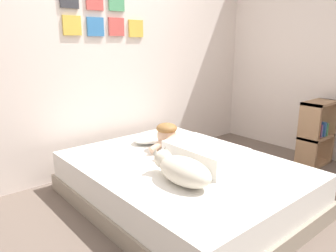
{
  "coord_description": "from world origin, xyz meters",
  "views": [
    {
      "loc": [
        -1.77,
        -1.73,
        1.4
      ],
      "look_at": [
        0.12,
        0.5,
        0.63
      ],
      "focal_mm": 34.35,
      "sensor_mm": 36.0,
      "label": 1
    }
  ],
  "objects_px": {
    "coffee_cup": "(175,142)",
    "bookshelf": "(316,133)",
    "bed": "(182,183)",
    "pillow": "(156,136)",
    "cell_phone": "(197,176)",
    "person_lying": "(193,149)",
    "dog": "(182,170)"
  },
  "relations": [
    {
      "from": "pillow",
      "to": "coffee_cup",
      "type": "height_order",
      "value": "pillow"
    },
    {
      "from": "dog",
      "to": "pillow",
      "type": "bearing_deg",
      "value": 62.42
    },
    {
      "from": "pillow",
      "to": "dog",
      "type": "xyz_separation_m",
      "value": [
        -0.49,
        -0.93,
        0.05
      ]
    },
    {
      "from": "pillow",
      "to": "bed",
      "type": "bearing_deg",
      "value": -107.87
    },
    {
      "from": "coffee_cup",
      "to": "cell_phone",
      "type": "bearing_deg",
      "value": -118.4
    },
    {
      "from": "person_lying",
      "to": "dog",
      "type": "height_order",
      "value": "person_lying"
    },
    {
      "from": "bed",
      "to": "pillow",
      "type": "bearing_deg",
      "value": 72.13
    },
    {
      "from": "coffee_cup",
      "to": "person_lying",
      "type": "bearing_deg",
      "value": -110.08
    },
    {
      "from": "bed",
      "to": "coffee_cup",
      "type": "bearing_deg",
      "value": 56.4
    },
    {
      "from": "pillow",
      "to": "bookshelf",
      "type": "xyz_separation_m",
      "value": [
        1.61,
        -0.94,
        -0.05
      ]
    },
    {
      "from": "person_lying",
      "to": "dog",
      "type": "bearing_deg",
      "value": -144.61
    },
    {
      "from": "person_lying",
      "to": "cell_phone",
      "type": "relative_size",
      "value": 6.57
    },
    {
      "from": "person_lying",
      "to": "pillow",
      "type": "bearing_deg",
      "value": 81.93
    },
    {
      "from": "person_lying",
      "to": "cell_phone",
      "type": "bearing_deg",
      "value": -128.77
    },
    {
      "from": "cell_phone",
      "to": "bookshelf",
      "type": "xyz_separation_m",
      "value": [
        1.92,
        -0.02,
        -0.0
      ]
    },
    {
      "from": "coffee_cup",
      "to": "bookshelf",
      "type": "bearing_deg",
      "value": -24.6
    },
    {
      "from": "pillow",
      "to": "bookshelf",
      "type": "relative_size",
      "value": 0.69
    },
    {
      "from": "person_lying",
      "to": "dog",
      "type": "xyz_separation_m",
      "value": [
        -0.39,
        -0.28,
        -0.0
      ]
    },
    {
      "from": "bookshelf",
      "to": "coffee_cup",
      "type": "bearing_deg",
      "value": 155.4
    },
    {
      "from": "person_lying",
      "to": "dog",
      "type": "relative_size",
      "value": 1.6
    },
    {
      "from": "cell_phone",
      "to": "pillow",
      "type": "bearing_deg",
      "value": 71.24
    },
    {
      "from": "coffee_cup",
      "to": "cell_phone",
      "type": "xyz_separation_m",
      "value": [
        -0.37,
        -0.69,
        -0.03
      ]
    },
    {
      "from": "coffee_cup",
      "to": "dog",
      "type": "bearing_deg",
      "value": -128.11
    },
    {
      "from": "person_lying",
      "to": "coffee_cup",
      "type": "distance_m",
      "value": 0.45
    },
    {
      "from": "dog",
      "to": "coffee_cup",
      "type": "distance_m",
      "value": 0.89
    },
    {
      "from": "bookshelf",
      "to": "bed",
      "type": "bearing_deg",
      "value": 170.2
    },
    {
      "from": "bed",
      "to": "cell_phone",
      "type": "distance_m",
      "value": 0.37
    },
    {
      "from": "pillow",
      "to": "cell_phone",
      "type": "height_order",
      "value": "pillow"
    },
    {
      "from": "pillow",
      "to": "coffee_cup",
      "type": "bearing_deg",
      "value": -75.68
    },
    {
      "from": "pillow",
      "to": "cell_phone",
      "type": "xyz_separation_m",
      "value": [
        -0.32,
        -0.93,
        -0.05
      ]
    },
    {
      "from": "pillow",
      "to": "cell_phone",
      "type": "bearing_deg",
      "value": -108.76
    },
    {
      "from": "bed",
      "to": "pillow",
      "type": "height_order",
      "value": "pillow"
    }
  ]
}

